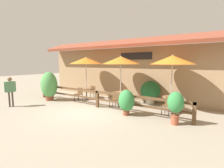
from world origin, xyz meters
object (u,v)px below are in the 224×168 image
at_px(patio_umbrella_middle, 121,60).
at_px(chair_near_streetside, 79,93).
at_px(patio_umbrella_near, 86,61).
at_px(dining_table_far, 171,100).
at_px(potted_plant_entrance_palm, 150,91).
at_px(chair_far_wallside, 174,100).
at_px(potted_plant_broad_leaf, 126,101).
at_px(chair_middle_streetside, 115,99).
at_px(chair_middle_wallside, 126,95).
at_px(patio_umbrella_far, 173,60).
at_px(chair_far_streetside, 168,105).
at_px(pedestrian, 10,88).
at_px(dining_table_middle, 121,94).
at_px(potted_plant_small_flowering, 49,85).
at_px(dining_table_near, 86,90).
at_px(potted_plant_tall_tropical, 176,104).
at_px(chair_near_wallside, 94,91).

bearing_deg(patio_umbrella_middle, chair_near_streetside, -167.46).
distance_m(patio_umbrella_near, dining_table_far, 6.23).
bearing_deg(potted_plant_entrance_palm, patio_umbrella_near, -165.77).
xyz_separation_m(chair_far_wallside, potted_plant_broad_leaf, (-1.52, -2.71, 0.21)).
distance_m(chair_middle_streetside, dining_table_far, 3.11).
relative_size(chair_middle_wallside, patio_umbrella_far, 0.29).
bearing_deg(patio_umbrella_middle, patio_umbrella_far, 4.52).
distance_m(chair_near_streetside, potted_plant_entrance_palm, 4.76).
xyz_separation_m(chair_far_streetside, pedestrian, (-7.99, -3.68, 0.63)).
xyz_separation_m(dining_table_middle, potted_plant_small_flowering, (-4.61, -1.79, 0.41)).
distance_m(dining_table_far, chair_far_streetside, 0.72).
bearing_deg(dining_table_near, pedestrian, -116.39).
height_order(chair_middle_streetside, chair_far_streetside, same).
distance_m(patio_umbrella_middle, potted_plant_small_flowering, 5.22).
bearing_deg(chair_middle_streetside, chair_far_streetside, -1.13).
relative_size(potted_plant_tall_tropical, potted_plant_small_flowering, 0.71).
bearing_deg(chair_near_wallside, patio_umbrella_near, 71.97).
xyz_separation_m(patio_umbrella_far, potted_plant_entrance_palm, (-1.53, 0.89, -1.90)).
relative_size(patio_umbrella_near, dining_table_far, 3.41).
height_order(patio_umbrella_near, potted_plant_entrance_palm, patio_umbrella_near).
bearing_deg(chair_far_streetside, dining_table_far, 102.25).
bearing_deg(potted_plant_tall_tropical, pedestrian, -164.62).
height_order(dining_table_far, pedestrian, pedestrian).
bearing_deg(dining_table_middle, chair_far_wallside, 17.75).
relative_size(chair_middle_streetside, dining_table_far, 0.99).
xyz_separation_m(patio_umbrella_near, patio_umbrella_far, (5.87, 0.21, 0.00)).
xyz_separation_m(dining_table_near, potted_plant_broad_leaf, (4.30, -1.80, 0.08)).
height_order(patio_umbrella_middle, potted_plant_entrance_palm, patio_umbrella_middle).
height_order(patio_umbrella_far, chair_far_streetside, patio_umbrella_far).
bearing_deg(chair_near_wallside, potted_plant_tall_tropical, 148.91).
bearing_deg(chair_near_wallside, chair_middle_streetside, 142.64).
bearing_deg(dining_table_near, chair_near_wallside, 82.39).
height_order(dining_table_middle, potted_plant_broad_leaf, potted_plant_broad_leaf).
bearing_deg(pedestrian, patio_umbrella_middle, -38.65).
bearing_deg(patio_umbrella_middle, chair_middle_streetside, -87.43).
bearing_deg(chair_far_streetside, potted_plant_entrance_palm, 142.69).
xyz_separation_m(dining_table_far, chair_far_wallside, (-0.05, 0.71, -0.13)).
bearing_deg(potted_plant_small_flowering, patio_umbrella_middle, 21.18).
xyz_separation_m(chair_near_wallside, patio_umbrella_middle, (2.79, -0.71, 2.21)).
xyz_separation_m(chair_middle_streetside, potted_plant_entrance_palm, (1.43, 1.85, 0.31)).
relative_size(chair_middle_wallside, chair_far_streetside, 1.00).
height_order(chair_middle_wallside, patio_umbrella_far, patio_umbrella_far).
bearing_deg(dining_table_middle, potted_plant_small_flowering, -158.82).
relative_size(chair_middle_streetside, potted_plant_tall_tropical, 0.63).
height_order(dining_table_near, patio_umbrella_middle, patio_umbrella_middle).
distance_m(chair_near_wallside, patio_umbrella_far, 6.21).
bearing_deg(potted_plant_small_flowering, dining_table_near, 46.30).
bearing_deg(pedestrian, chair_middle_wallside, -33.85).
relative_size(patio_umbrella_near, potted_plant_entrance_palm, 2.05).
height_order(patio_umbrella_near, chair_near_streetside, patio_umbrella_near).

